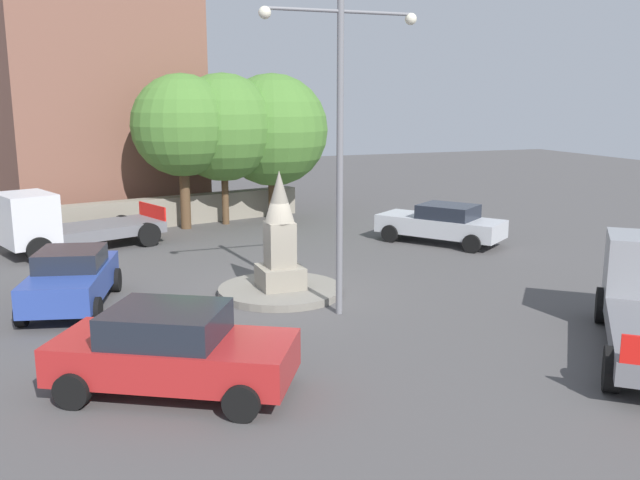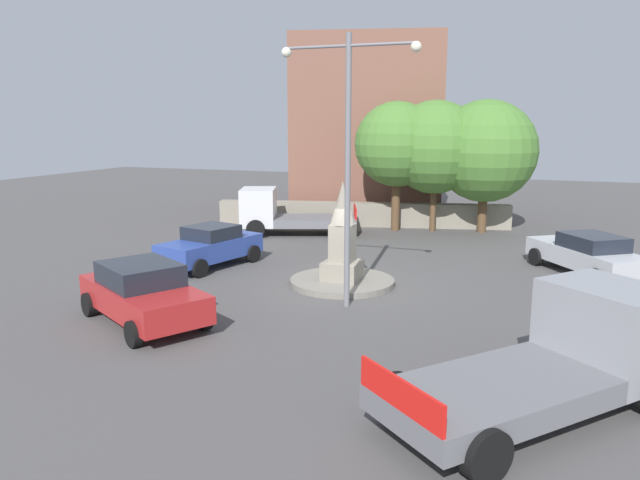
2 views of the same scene
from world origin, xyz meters
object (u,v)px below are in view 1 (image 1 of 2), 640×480
car_silver_parked_right (442,223)px  monument (280,237)px  car_red_far_side (172,350)px  car_blue_waiting (71,278)px  tree_mid_cluster (223,128)px  streetlamp (340,125)px  tree_far_corner (182,126)px  truck_white_passing (59,224)px  tree_near_wall (272,130)px  corner_building (94,105)px

car_silver_parked_right → monument: bearing=-150.8°
car_silver_parked_right → car_red_far_side: bearing=-139.7°
car_red_far_side → car_silver_parked_right: size_ratio=0.99×
car_blue_waiting → tree_mid_cluster: 12.20m
streetlamp → tree_far_corner: bearing=97.1°
car_silver_parked_right → truck_white_passing: size_ratio=0.82×
monument → truck_white_passing: size_ratio=0.55×
car_silver_parked_right → tree_mid_cluster: size_ratio=0.75×
car_red_far_side → car_silver_parked_right: car_red_far_side is taller
monument → car_silver_parked_right: (7.43, 4.15, -0.82)m
truck_white_passing → tree_far_corner: bearing=30.7°
streetlamp → tree_mid_cluster: 12.84m
streetlamp → truck_white_passing: size_ratio=1.31×
tree_near_wall → tree_far_corner: size_ratio=1.01×
tree_mid_cluster → tree_near_wall: bearing=13.3°
car_red_far_side → truck_white_passing: size_ratio=0.81×
car_silver_parked_right → truck_white_passing: bearing=165.6°
monument → tree_far_corner: (-0.71, 10.30, 2.54)m
truck_white_passing → tree_far_corner: (4.76, 2.83, 3.11)m
monument → tree_near_wall: tree_near_wall is taller
streetlamp → corner_building: (-4.52, 17.76, 0.26)m
truck_white_passing → corner_building: size_ratio=0.59×
tree_mid_cluster → tree_far_corner: 1.78m
monument → corner_building: bearing=103.3°
car_blue_waiting → tree_far_corner: bearing=64.5°
car_red_far_side → car_blue_waiting: size_ratio=1.10×
tree_mid_cluster → tree_far_corner: size_ratio=1.01×
corner_building → streetlamp: bearing=-75.7°
truck_white_passing → tree_near_wall: bearing=23.3°
tree_mid_cluster → tree_far_corner: (-1.72, -0.41, 0.12)m
corner_building → tree_mid_cluster: (4.70, -4.94, -0.87)m
monument → car_blue_waiting: size_ratio=0.75×
truck_white_passing → tree_far_corner: size_ratio=0.93×
car_blue_waiting → truck_white_passing: 6.73m
truck_white_passing → streetlamp: bearing=-56.6°
car_red_far_side → tree_far_corner: bearing=79.1°
tree_near_wall → tree_far_corner: bearing=-166.7°
streetlamp → car_silver_parked_right: (6.59, 6.27, -3.85)m
streetlamp → car_silver_parked_right: 9.87m
tree_near_wall → car_red_far_side: bearing=-112.8°
corner_building → tree_mid_cluster: bearing=-46.5°
corner_building → tree_near_wall: size_ratio=1.57×
streetlamp → tree_mid_cluster: bearing=89.2°
car_blue_waiting → tree_mid_cluster: (6.28, 9.96, 3.22)m
tree_near_wall → monument: bearing=-106.2°
truck_white_passing → corner_building: bearing=77.6°
streetlamp → tree_far_corner: size_ratio=1.22×
truck_white_passing → tree_far_corner: 6.35m
car_blue_waiting → truck_white_passing: size_ratio=0.74×
tree_far_corner → tree_near_wall: bearing=13.3°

